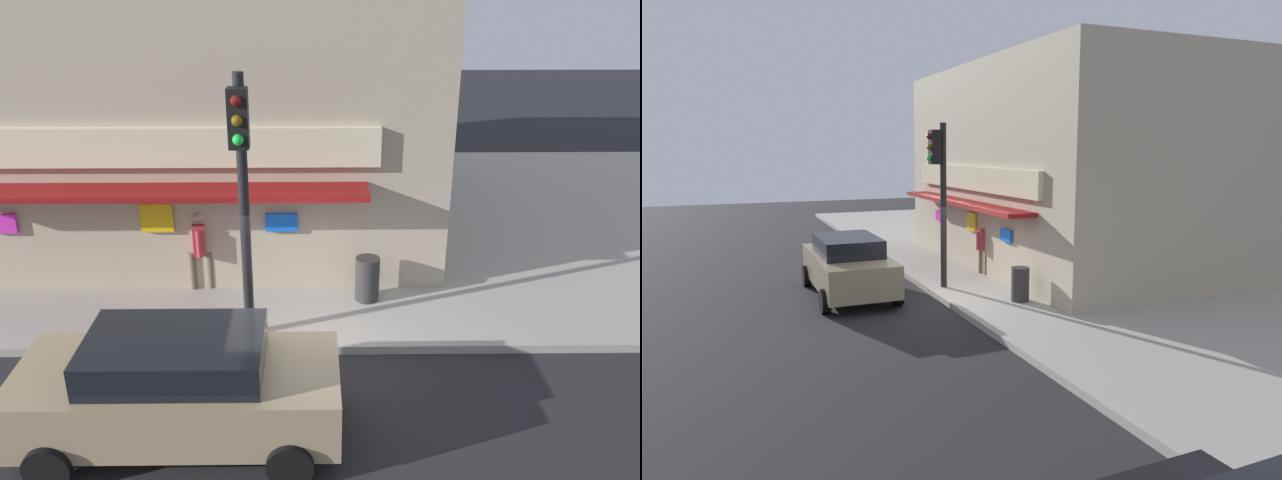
# 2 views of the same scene
# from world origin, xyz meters

# --- Properties ---
(ground_plane) EXTENTS (65.49, 65.49, 0.00)m
(ground_plane) POSITION_xyz_m (0.00, 0.00, 0.00)
(ground_plane) COLOR #232326
(sidewalk) EXTENTS (43.66, 12.62, 0.16)m
(sidewalk) POSITION_xyz_m (0.00, 6.31, 0.08)
(sidewalk) COLOR #A39E93
(sidewalk) RESTS_ON ground_plane
(corner_building) EXTENTS (11.85, 10.80, 6.73)m
(corner_building) POSITION_xyz_m (-3.07, 7.23, 3.53)
(corner_building) COLOR tan
(corner_building) RESTS_ON sidewalk
(traffic_light) EXTENTS (0.32, 0.58, 4.69)m
(traffic_light) POSITION_xyz_m (-1.02, 0.37, 3.18)
(traffic_light) COLOR black
(traffic_light) RESTS_ON sidewalk
(trash_can) EXTENTS (0.48, 0.48, 0.90)m
(trash_can) POSITION_xyz_m (1.21, 1.77, 0.61)
(trash_can) COLOR #2D2D2D
(trash_can) RESTS_ON sidewalk
(pedestrian) EXTENTS (0.53, 0.58, 1.69)m
(pedestrian) POSITION_xyz_m (-2.17, 2.31, 1.09)
(pedestrian) COLOR brown
(pedestrian) RESTS_ON sidewalk
(parked_car_tan) EXTENTS (4.55, 2.13, 1.69)m
(parked_car_tan) POSITION_xyz_m (-1.78, -2.12, 0.88)
(parked_car_tan) COLOR #9E8966
(parked_car_tan) RESTS_ON ground_plane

